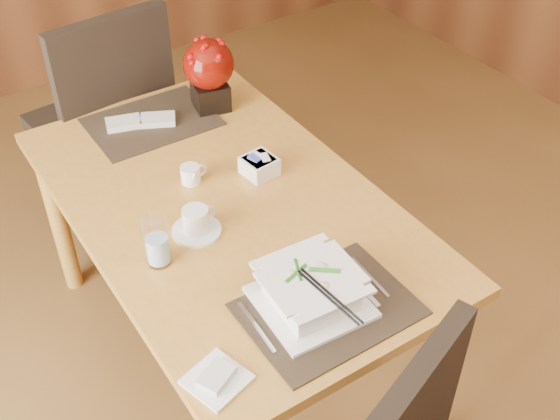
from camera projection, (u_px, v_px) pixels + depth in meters
dining_table at (228, 224)px, 2.30m from camera, size 0.90×1.50×0.75m
placemat_near at (328, 309)px, 1.88m from camera, size 0.45×0.33×0.01m
placemat_far at (152, 122)px, 2.58m from camera, size 0.45×0.33×0.01m
soup_setting at (311, 291)px, 1.86m from camera, size 0.29×0.29×0.11m
coffee_cup at (196, 223)px, 2.10m from camera, size 0.15×0.15×0.09m
water_glass at (157, 240)px, 1.97m from camera, size 0.08×0.08×0.17m
creamer_jug at (190, 174)px, 2.29m from camera, size 0.09×0.09×0.06m
sugar_caddy at (259, 166)px, 2.33m from camera, size 0.11×0.11×0.06m
berry_decor at (209, 71)px, 2.57m from camera, size 0.19×0.19×0.28m
napkins_far at (143, 121)px, 2.56m from camera, size 0.27×0.18×0.02m
bread_plate at (217, 380)px, 1.70m from camera, size 0.17×0.17×0.01m
far_chair at (108, 115)px, 2.89m from camera, size 0.55×0.55×1.08m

